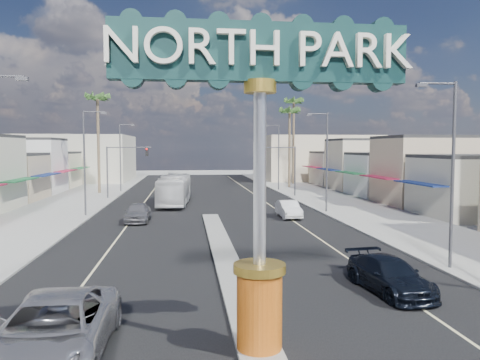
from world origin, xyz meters
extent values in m
plane|color=gray|center=(0.00, 30.00, 0.00)|extent=(160.00, 160.00, 0.00)
cube|color=black|center=(0.00, 30.00, 0.01)|extent=(20.00, 120.00, 0.01)
cube|color=gray|center=(0.00, 14.00, 0.08)|extent=(1.30, 30.00, 0.16)
cube|color=gray|center=(-14.00, 30.00, 0.06)|extent=(8.00, 120.00, 0.12)
cube|color=gray|center=(14.00, 30.00, 0.06)|extent=(8.00, 120.00, 0.12)
cube|color=#B7B29E|center=(24.00, 43.00, 3.00)|extent=(12.00, 42.00, 6.00)
cube|color=#B7B29E|center=(-22.00, 75.00, 4.00)|extent=(20.00, 20.00, 8.00)
cube|color=beige|center=(22.00, 75.00, 4.00)|extent=(20.00, 20.00, 8.00)
cylinder|color=#B84D0E|center=(0.00, 2.00, 1.26)|extent=(1.30, 1.30, 2.20)
cylinder|color=gold|center=(0.00, 2.00, 2.49)|extent=(1.50, 1.50, 0.25)
cylinder|color=#B7B7BC|center=(0.00, 2.00, 5.01)|extent=(0.36, 0.36, 4.80)
cylinder|color=gold|center=(0.00, 2.00, 7.58)|extent=(0.90, 0.90, 0.35)
cube|color=#0F2E2D|center=(0.00, 2.00, 8.51)|extent=(8.20, 0.50, 1.60)
cylinder|color=#47474C|center=(-11.00, 44.00, 3.00)|extent=(0.18, 0.18, 6.00)
cylinder|color=#47474C|center=(-8.50, 44.00, 5.90)|extent=(5.00, 0.12, 0.12)
cube|color=black|center=(-6.50, 44.00, 5.40)|extent=(0.32, 0.32, 1.00)
sphere|color=red|center=(-6.50, 43.82, 5.72)|extent=(0.22, 0.22, 0.22)
cylinder|color=#47474C|center=(11.00, 44.00, 3.00)|extent=(0.18, 0.18, 6.00)
cylinder|color=#47474C|center=(8.50, 44.00, 5.90)|extent=(5.00, 0.12, 0.12)
cube|color=black|center=(6.50, 44.00, 5.40)|extent=(0.32, 0.32, 1.00)
sphere|color=red|center=(6.50, 43.82, 5.72)|extent=(0.22, 0.22, 0.22)
cylinder|color=#47474C|center=(-9.70, 10.00, 8.90)|extent=(1.80, 0.10, 0.10)
cube|color=#47474C|center=(-8.90, 10.00, 8.80)|extent=(0.50, 0.22, 0.15)
cylinder|color=#47474C|center=(-10.60, 30.00, 4.50)|extent=(0.16, 0.16, 9.00)
cylinder|color=#47474C|center=(-9.70, 30.00, 8.90)|extent=(1.80, 0.10, 0.10)
cube|color=#47474C|center=(-8.90, 30.00, 8.80)|extent=(0.50, 0.22, 0.15)
cylinder|color=#47474C|center=(-10.60, 52.00, 4.50)|extent=(0.16, 0.16, 9.00)
cylinder|color=#47474C|center=(-9.70, 52.00, 8.90)|extent=(1.80, 0.10, 0.10)
cube|color=#47474C|center=(-8.90, 52.00, 8.80)|extent=(0.50, 0.22, 0.15)
cylinder|color=#47474C|center=(10.60, 10.00, 4.50)|extent=(0.16, 0.16, 9.00)
cylinder|color=#47474C|center=(9.70, 10.00, 8.90)|extent=(1.80, 0.10, 0.10)
cube|color=#47474C|center=(8.90, 10.00, 8.80)|extent=(0.50, 0.22, 0.15)
cylinder|color=#47474C|center=(10.60, 30.00, 4.50)|extent=(0.16, 0.16, 9.00)
cylinder|color=#47474C|center=(9.70, 30.00, 8.90)|extent=(1.80, 0.10, 0.10)
cube|color=#47474C|center=(8.90, 30.00, 8.80)|extent=(0.50, 0.22, 0.15)
cylinder|color=#47474C|center=(10.60, 52.00, 4.50)|extent=(0.16, 0.16, 9.00)
cylinder|color=#47474C|center=(9.70, 52.00, 8.90)|extent=(1.80, 0.10, 0.10)
cube|color=#47474C|center=(8.90, 52.00, 8.80)|extent=(0.50, 0.22, 0.15)
cylinder|color=brown|center=(-13.00, 50.00, 6.00)|extent=(0.36, 0.36, 12.00)
cylinder|color=brown|center=(13.00, 56.00, 5.50)|extent=(0.36, 0.36, 11.00)
cylinder|color=brown|center=(15.00, 62.00, 6.50)|extent=(0.36, 0.36, 13.00)
imported|color=#A5A4A9|center=(-5.71, 2.07, 0.89)|extent=(2.97, 6.41, 1.78)
imported|color=black|center=(6.18, 6.99, 0.70)|extent=(2.54, 5.04, 1.40)
imported|color=slate|center=(-5.85, 26.49, 0.77)|extent=(1.91, 4.57, 1.55)
imported|color=silver|center=(6.53, 27.44, 0.71)|extent=(1.55, 4.35, 1.43)
imported|color=silver|center=(-3.22, 37.68, 1.56)|extent=(3.37, 11.33, 3.11)
camera|label=1|loc=(-2.06, -10.92, 5.91)|focal=35.00mm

